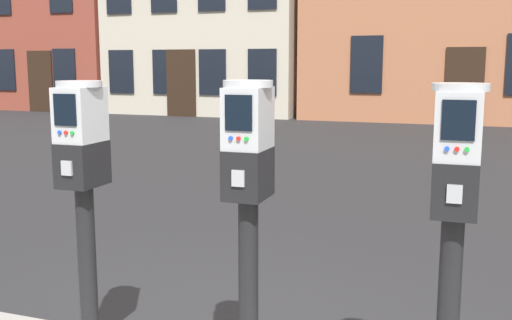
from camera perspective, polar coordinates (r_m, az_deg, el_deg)
The scene contains 3 objects.
parking_meter_near_kerb at distance 3.06m, azimuth -16.05°, elevation -1.21°, with size 0.22×0.25×1.45m.
parking_meter_twin_adjacent at distance 2.65m, azimuth -0.75°, elevation -2.26°, with size 0.22×0.25×1.46m.
parking_meter_end_of_row at distance 2.49m, azimuth 18.25°, elevation -3.54°, with size 0.22×0.25×1.45m.
Camera 1 is at (1.32, -2.59, 1.67)m, focal length 42.29 mm.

